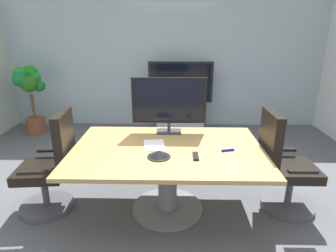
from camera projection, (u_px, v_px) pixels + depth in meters
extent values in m
plane|color=#515459|center=(157.00, 208.00, 3.10)|extent=(7.19, 7.19, 0.00)
cube|color=#9EB2B7|center=(165.00, 59.00, 5.47)|extent=(6.19, 0.10, 2.65)
cube|color=#B2894C|center=(167.00, 150.00, 2.85)|extent=(1.92, 1.29, 0.04)
cylinder|color=slate|center=(168.00, 181.00, 2.97)|extent=(0.20, 0.20, 0.68)
cylinder|color=slate|center=(168.00, 208.00, 3.07)|extent=(0.76, 0.76, 0.03)
cylinder|color=#4C4C51|center=(48.00, 206.00, 3.08)|extent=(0.56, 0.56, 0.06)
cylinder|color=#4C4C51|center=(45.00, 189.00, 3.01)|extent=(0.07, 0.07, 0.36)
cube|color=black|center=(42.00, 171.00, 2.94)|extent=(0.52, 0.52, 0.10)
cube|color=black|center=(64.00, 141.00, 2.85)|extent=(0.13, 0.46, 0.60)
cube|color=black|center=(50.00, 150.00, 3.14)|extent=(0.28, 0.08, 0.03)
cube|color=black|center=(32.00, 173.00, 2.65)|extent=(0.28, 0.08, 0.03)
cylinder|color=#4C4C51|center=(287.00, 205.00, 3.09)|extent=(0.56, 0.56, 0.06)
cylinder|color=#4C4C51|center=(290.00, 188.00, 3.03)|extent=(0.07, 0.07, 0.36)
cube|color=black|center=(292.00, 170.00, 2.95)|extent=(0.48, 0.48, 0.10)
cube|color=black|center=(270.00, 141.00, 2.85)|extent=(0.09, 0.46, 0.60)
cube|color=black|center=(303.00, 172.00, 2.67)|extent=(0.28, 0.05, 0.03)
cube|color=black|center=(283.00, 150.00, 3.16)|extent=(0.28, 0.05, 0.03)
cube|color=#333338|center=(169.00, 132.00, 3.28)|extent=(0.28, 0.18, 0.02)
cylinder|color=#333338|center=(169.00, 127.00, 3.26)|extent=(0.04, 0.04, 0.10)
cube|color=black|center=(169.00, 101.00, 3.17)|extent=(0.84, 0.04, 0.52)
cube|color=black|center=(169.00, 101.00, 3.15)|extent=(0.77, 0.01, 0.47)
cube|color=#B7BABC|center=(180.00, 116.00, 5.48)|extent=(0.90, 0.36, 0.55)
cube|color=black|center=(181.00, 82.00, 5.25)|extent=(1.20, 0.06, 0.76)
cube|color=black|center=(181.00, 83.00, 5.21)|extent=(1.12, 0.01, 0.69)
cylinder|color=brown|center=(36.00, 125.00, 5.31)|extent=(0.34, 0.34, 0.30)
cylinder|color=brown|center=(33.00, 106.00, 5.19)|extent=(0.05, 0.05, 0.44)
sphere|color=#16682A|center=(39.00, 86.00, 5.07)|extent=(0.21, 0.21, 0.21)
sphere|color=#248C2E|center=(34.00, 77.00, 5.15)|extent=(0.24, 0.24, 0.24)
sphere|color=#1B851D|center=(30.00, 74.00, 5.15)|extent=(0.31, 0.31, 0.31)
sphere|color=#2B8B31|center=(19.00, 73.00, 5.03)|extent=(0.23, 0.23, 0.23)
sphere|color=#186E31|center=(20.00, 79.00, 4.88)|extent=(0.25, 0.25, 0.25)
sphere|color=#286119|center=(29.00, 84.00, 4.95)|extent=(0.29, 0.29, 0.29)
cone|color=black|center=(159.00, 154.00, 2.63)|extent=(0.19, 0.19, 0.07)
cylinder|color=black|center=(159.00, 157.00, 2.64)|extent=(0.22, 0.22, 0.01)
cube|color=black|center=(196.00, 156.00, 2.64)|extent=(0.05, 0.17, 0.02)
cube|color=#1919A5|center=(228.00, 150.00, 2.77)|extent=(0.13, 0.05, 0.02)
cube|color=white|center=(154.00, 145.00, 2.90)|extent=(0.25, 0.33, 0.01)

